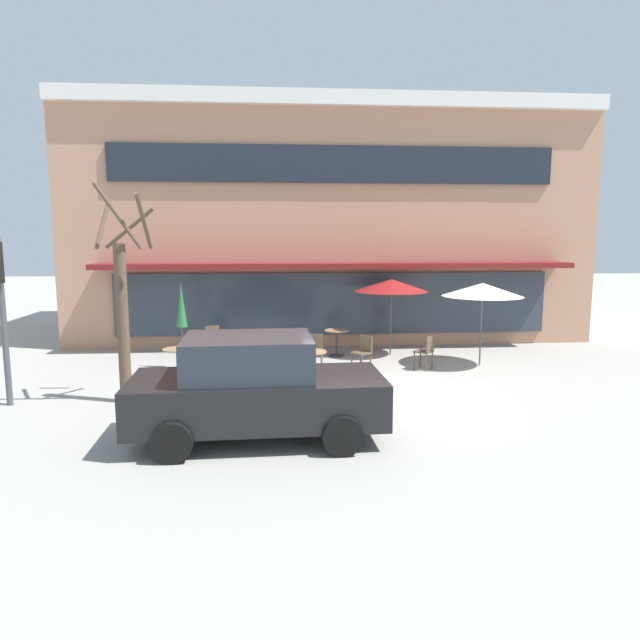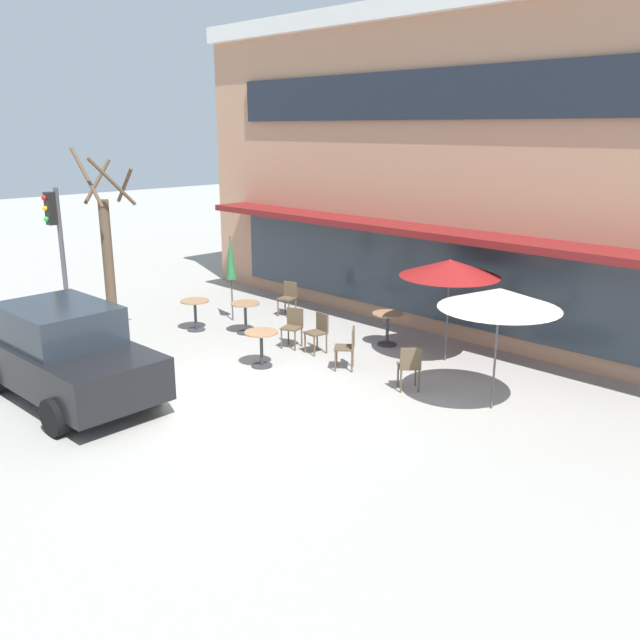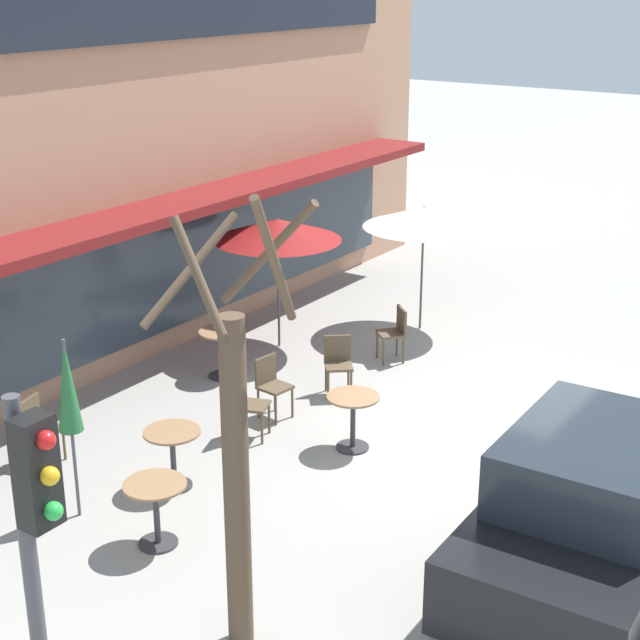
{
  "view_description": "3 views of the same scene",
  "coord_description": "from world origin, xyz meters",
  "px_view_note": "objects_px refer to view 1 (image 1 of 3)",
  "views": [
    {
      "loc": [
        -1.83,
        -11.47,
        3.38
      ],
      "look_at": [
        -0.69,
        2.85,
        1.29
      ],
      "focal_mm": 32.0,
      "sensor_mm": 36.0,
      "label": 1
    },
    {
      "loc": [
        9.37,
        -7.05,
        4.83
      ],
      "look_at": [
        -0.38,
        2.62,
        0.91
      ],
      "focal_mm": 38.0,
      "sensor_mm": 36.0,
      "label": 2
    },
    {
      "loc": [
        -10.92,
        -4.71,
        6.02
      ],
      "look_at": [
        0.64,
        3.15,
        1.0
      ],
      "focal_mm": 55.0,
      "sensor_mm": 36.0,
      "label": 3
    }
  ],
  "objects_px": {
    "cafe_table_mid_patio": "(225,352)",
    "cafe_chair_3": "(213,339)",
    "patio_umbrella_corner_open": "(482,290)",
    "cafe_table_streetside": "(337,338)",
    "cafe_chair_2": "(288,350)",
    "cafe_chair_1": "(363,350)",
    "street_tree": "(123,309)",
    "cafe_table_near_wall": "(178,359)",
    "cafe_table_by_tree": "(312,361)",
    "patio_umbrella_cream_folded": "(181,306)",
    "parked_sedan": "(255,388)",
    "patio_umbrella_green_folded": "(391,285)",
    "cafe_chair_4": "(426,350)",
    "cafe_chair_0": "(315,349)"
  },
  "relations": [
    {
      "from": "cafe_table_near_wall",
      "to": "cafe_table_by_tree",
      "type": "height_order",
      "value": "same"
    },
    {
      "from": "patio_umbrella_green_folded",
      "to": "cafe_chair_3",
      "type": "height_order",
      "value": "patio_umbrella_green_folded"
    },
    {
      "from": "cafe_chair_0",
      "to": "cafe_chair_1",
      "type": "height_order",
      "value": "same"
    },
    {
      "from": "cafe_table_near_wall",
      "to": "patio_umbrella_cream_folded",
      "type": "xyz_separation_m",
      "value": [
        -0.06,
        1.19,
        1.11
      ]
    },
    {
      "from": "cafe_chair_0",
      "to": "cafe_chair_1",
      "type": "distance_m",
      "value": 1.25
    },
    {
      "from": "cafe_chair_4",
      "to": "cafe_table_near_wall",
      "type": "bearing_deg",
      "value": -174.79
    },
    {
      "from": "cafe_chair_1",
      "to": "patio_umbrella_corner_open",
      "type": "bearing_deg",
      "value": 6.16
    },
    {
      "from": "cafe_table_near_wall",
      "to": "street_tree",
      "type": "xyz_separation_m",
      "value": [
        -0.74,
        -1.78,
        1.43
      ]
    },
    {
      "from": "cafe_table_near_wall",
      "to": "cafe_table_by_tree",
      "type": "relative_size",
      "value": 1.0
    },
    {
      "from": "cafe_table_by_tree",
      "to": "cafe_table_streetside",
      "type": "bearing_deg",
      "value": 73.04
    },
    {
      "from": "cafe_table_mid_patio",
      "to": "cafe_table_near_wall",
      "type": "bearing_deg",
      "value": -145.88
    },
    {
      "from": "patio_umbrella_green_folded",
      "to": "parked_sedan",
      "type": "relative_size",
      "value": 0.52
    },
    {
      "from": "patio_umbrella_green_folded",
      "to": "cafe_chair_1",
      "type": "xyz_separation_m",
      "value": [
        -1.09,
        -1.9,
        -1.5
      ]
    },
    {
      "from": "cafe_chair_0",
      "to": "cafe_chair_2",
      "type": "relative_size",
      "value": 1.0
    },
    {
      "from": "cafe_table_streetside",
      "to": "street_tree",
      "type": "height_order",
      "value": "street_tree"
    },
    {
      "from": "cafe_chair_3",
      "to": "street_tree",
      "type": "distance_m",
      "value": 4.76
    },
    {
      "from": "patio_umbrella_cream_folded",
      "to": "cafe_chair_0",
      "type": "xyz_separation_m",
      "value": [
        3.42,
        -0.24,
        -1.1
      ]
    },
    {
      "from": "cafe_table_mid_patio",
      "to": "cafe_chair_4",
      "type": "height_order",
      "value": "cafe_chair_4"
    },
    {
      "from": "cafe_table_streetside",
      "to": "cafe_chair_3",
      "type": "relative_size",
      "value": 0.85
    },
    {
      "from": "cafe_chair_3",
      "to": "cafe_chair_2",
      "type": "bearing_deg",
      "value": -39.92
    },
    {
      "from": "cafe_chair_4",
      "to": "parked_sedan",
      "type": "xyz_separation_m",
      "value": [
        -4.2,
        -4.76,
        0.35
      ]
    },
    {
      "from": "cafe_table_by_tree",
      "to": "cafe_table_mid_patio",
      "type": "bearing_deg",
      "value": 149.08
    },
    {
      "from": "cafe_chair_0",
      "to": "street_tree",
      "type": "height_order",
      "value": "street_tree"
    },
    {
      "from": "cafe_table_by_tree",
      "to": "patio_umbrella_green_folded",
      "type": "xyz_separation_m",
      "value": [
        2.48,
        3.05,
        1.51
      ]
    },
    {
      "from": "cafe_chair_0",
      "to": "cafe_chair_1",
      "type": "bearing_deg",
      "value": -15.66
    },
    {
      "from": "cafe_table_near_wall",
      "to": "cafe_table_streetside",
      "type": "distance_m",
      "value": 4.76
    },
    {
      "from": "cafe_chair_1",
      "to": "parked_sedan",
      "type": "bearing_deg",
      "value": -118.22
    },
    {
      "from": "cafe_chair_2",
      "to": "cafe_table_by_tree",
      "type": "bearing_deg",
      "value": -69.49
    },
    {
      "from": "cafe_table_near_wall",
      "to": "patio_umbrella_green_folded",
      "type": "height_order",
      "value": "patio_umbrella_green_folded"
    },
    {
      "from": "cafe_table_mid_patio",
      "to": "cafe_table_streetside",
      "type": "bearing_deg",
      "value": 29.76
    },
    {
      "from": "cafe_table_streetside",
      "to": "cafe_chair_2",
      "type": "relative_size",
      "value": 0.85
    },
    {
      "from": "cafe_table_streetside",
      "to": "patio_umbrella_cream_folded",
      "type": "height_order",
      "value": "patio_umbrella_cream_folded"
    },
    {
      "from": "cafe_table_by_tree",
      "to": "cafe_chair_1",
      "type": "height_order",
      "value": "cafe_chair_1"
    },
    {
      "from": "cafe_table_near_wall",
      "to": "cafe_chair_1",
      "type": "relative_size",
      "value": 0.85
    },
    {
      "from": "cafe_table_mid_patio",
      "to": "cafe_chair_3",
      "type": "xyz_separation_m",
      "value": [
        -0.5,
        1.85,
        0.01
      ]
    },
    {
      "from": "cafe_table_by_tree",
      "to": "cafe_table_mid_patio",
      "type": "height_order",
      "value": "same"
    },
    {
      "from": "cafe_table_by_tree",
      "to": "patio_umbrella_corner_open",
      "type": "distance_m",
      "value": 5.05
    },
    {
      "from": "patio_umbrella_corner_open",
      "to": "parked_sedan",
      "type": "xyz_separation_m",
      "value": [
        -5.76,
        -5.14,
        -1.14
      ]
    },
    {
      "from": "parked_sedan",
      "to": "cafe_table_near_wall",
      "type": "bearing_deg",
      "value": 115.32
    },
    {
      "from": "cafe_table_by_tree",
      "to": "street_tree",
      "type": "height_order",
      "value": "street_tree"
    },
    {
      "from": "street_tree",
      "to": "cafe_chair_4",
      "type": "bearing_deg",
      "value": 18.69
    },
    {
      "from": "cafe_chair_3",
      "to": "cafe_table_near_wall",
      "type": "bearing_deg",
      "value": -102.39
    },
    {
      "from": "cafe_table_streetside",
      "to": "cafe_chair_3",
      "type": "bearing_deg",
      "value": 177.94
    },
    {
      "from": "cafe_table_streetside",
      "to": "parked_sedan",
      "type": "xyz_separation_m",
      "value": [
        -2.09,
        -6.64,
        0.36
      ]
    },
    {
      "from": "cafe_table_near_wall",
      "to": "cafe_chair_2",
      "type": "relative_size",
      "value": 0.85
    },
    {
      "from": "patio_umbrella_green_folded",
      "to": "cafe_table_near_wall",
      "type": "bearing_deg",
      "value": -156.08
    },
    {
      "from": "street_tree",
      "to": "patio_umbrella_corner_open",
      "type": "bearing_deg",
      "value": 17.81
    },
    {
      "from": "cafe_table_streetside",
      "to": "parked_sedan",
      "type": "distance_m",
      "value": 6.97
    },
    {
      "from": "cafe_chair_0",
      "to": "cafe_chair_4",
      "type": "distance_m",
      "value": 2.85
    },
    {
      "from": "patio_umbrella_corner_open",
      "to": "cafe_table_mid_patio",
      "type": "bearing_deg",
      "value": -178.03
    }
  ]
}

